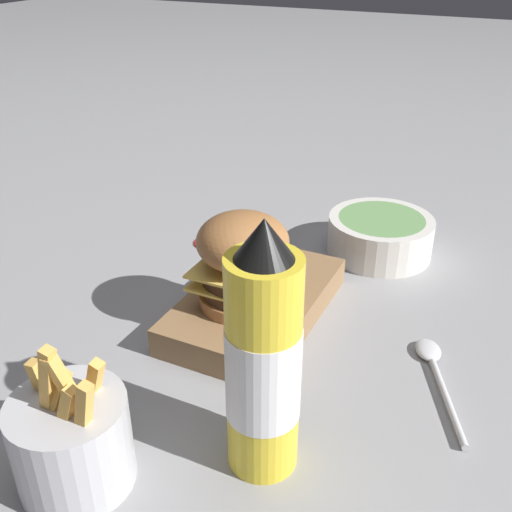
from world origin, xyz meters
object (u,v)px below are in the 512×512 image
at_px(burger, 243,259).
at_px(ketchup_bottle, 263,362).
at_px(spoon, 434,365).
at_px(serving_board, 256,304).
at_px(fries_basket, 72,440).
at_px(side_bowl, 380,235).

relative_size(burger, ketchup_bottle, 0.46).
relative_size(ketchup_bottle, spoon, 1.54).
height_order(serving_board, spoon, serving_board).
distance_m(burger, spoon, 0.24).
bearing_deg(serving_board, fries_basket, 173.85).
relative_size(side_bowl, spoon, 0.97).
bearing_deg(spoon, burger, 69.81).
relative_size(fries_basket, side_bowl, 0.98).
distance_m(burger, fries_basket, 0.27).
bearing_deg(side_bowl, spoon, -151.50).
height_order(serving_board, ketchup_bottle, ketchup_bottle).
height_order(side_bowl, spoon, side_bowl).
xyz_separation_m(serving_board, burger, (-0.03, 0.00, 0.08)).
bearing_deg(ketchup_bottle, side_bowl, 1.56).
height_order(ketchup_bottle, side_bowl, ketchup_bottle).
bearing_deg(ketchup_bottle, burger, 31.56).
bearing_deg(ketchup_bottle, spoon, -30.86).
xyz_separation_m(ketchup_bottle, spoon, (0.20, -0.12, -0.11)).
distance_m(burger, side_bowl, 0.28).
distance_m(ketchup_bottle, side_bowl, 0.44).
bearing_deg(spoon, serving_board, 63.12).
distance_m(serving_board, burger, 0.08).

